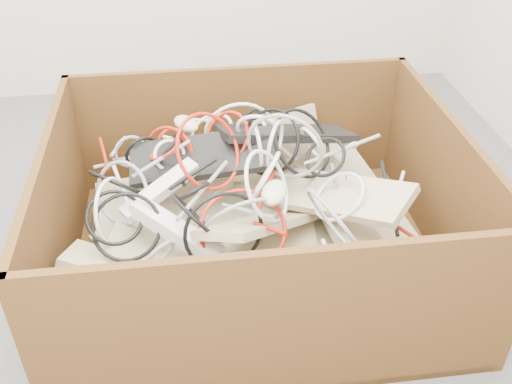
{
  "coord_description": "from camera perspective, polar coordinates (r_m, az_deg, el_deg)",
  "views": [
    {
      "loc": [
        0.03,
        -1.51,
        1.4
      ],
      "look_at": [
        0.24,
        0.04,
        0.3
      ],
      "focal_mm": 41.43,
      "sensor_mm": 36.0,
      "label": 1
    }
  ],
  "objects": [
    {
      "name": "ground",
      "position": [
        2.06,
        -6.44,
        -7.88
      ],
      "size": [
        3.0,
        3.0,
        0.0
      ],
      "primitive_type": "plane",
      "color": "#565658",
      "rests_on": "ground"
    },
    {
      "name": "cardboard_box",
      "position": [
        1.99,
        -0.47,
        -4.35
      ],
      "size": [
        1.29,
        1.07,
        0.53
      ],
      "color": "#432C10",
      "rests_on": "ground"
    },
    {
      "name": "keyboard_pile",
      "position": [
        1.9,
        1.09,
        -0.85
      ],
      "size": [
        1.12,
        0.87,
        0.37
      ],
      "color": "tan",
      "rests_on": "cardboard_box"
    },
    {
      "name": "mice_scatter",
      "position": [
        1.79,
        -0.7,
        -0.34
      ],
      "size": [
        0.78,
        0.84,
        0.22
      ],
      "color": "beige",
      "rests_on": "keyboard_pile"
    },
    {
      "name": "power_strip_left",
      "position": [
        1.82,
        -9.23,
        0.21
      ],
      "size": [
        0.25,
        0.2,
        0.11
      ],
      "primitive_type": "cube",
      "rotation": [
        0.14,
        -0.26,
        0.6
      ],
      "color": "silver",
      "rests_on": "keyboard_pile"
    },
    {
      "name": "power_strip_right",
      "position": [
        1.71,
        -7.75,
        -3.72
      ],
      "size": [
        0.27,
        0.25,
        0.1
      ],
      "primitive_type": "cube",
      "rotation": [
        -0.1,
        0.17,
        -0.73
      ],
      "color": "silver",
      "rests_on": "keyboard_pile"
    },
    {
      "name": "vga_plug",
      "position": [
        1.9,
        9.21,
        1.23
      ],
      "size": [
        0.05,
        0.05,
        0.03
      ],
      "primitive_type": "cube",
      "rotation": [
        0.09,
        0.14,
        -0.14
      ],
      "color": "#120CB9",
      "rests_on": "keyboard_pile"
    },
    {
      "name": "cable_tangle",
      "position": [
        1.82,
        -2.75,
        1.82
      ],
      "size": [
        1.08,
        0.86,
        0.44
      ],
      "color": "silver",
      "rests_on": "keyboard_pile"
    }
  ]
}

